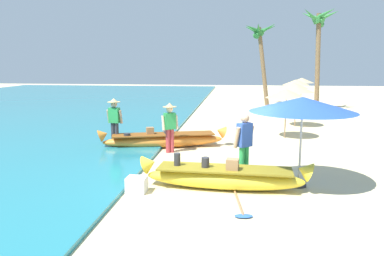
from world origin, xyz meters
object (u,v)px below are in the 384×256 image
object	(u,v)px
patio_umbrella_large	(303,105)
palm_tree_leaning_seaward	(260,38)
person_vendor_hatted	(170,124)
boat_yellow_foreground	(224,177)
boat_orange_midground	(163,140)
cooler_box	(137,185)
person_vendor_assistant	(114,119)
person_tourist_customer	(244,143)
paddle	(240,205)
palm_tree_tall_inland	(319,30)

from	to	relation	value
patio_umbrella_large	palm_tree_leaning_seaward	xyz separation A→B (m)	(-0.03, 17.47, 2.58)
person_vendor_hatted	palm_tree_leaning_seaward	xyz separation A→B (m)	(3.66, 14.44, 3.61)
boat_yellow_foreground	palm_tree_leaning_seaward	distance (m)	18.43
boat_orange_midground	cooler_box	size ratio (longest dim) A/B	9.92
boat_orange_midground	person_vendor_assistant	world-z (taller)	person_vendor_assistant
person_tourist_customer	palm_tree_leaning_seaward	world-z (taller)	palm_tree_leaning_seaward
boat_orange_midground	patio_umbrella_large	bearing A→B (deg)	-42.91
cooler_box	boat_orange_midground	bearing A→B (deg)	95.23
boat_orange_midground	cooler_box	world-z (taller)	boat_orange_midground
paddle	boat_orange_midground	bearing A→B (deg)	116.64
patio_umbrella_large	person_tourist_customer	bearing A→B (deg)	166.20
boat_orange_midground	patio_umbrella_large	distance (m)	5.79
boat_orange_midground	palm_tree_tall_inland	distance (m)	14.13
boat_orange_midground	palm_tree_tall_inland	bearing A→B (deg)	56.73
boat_yellow_foreground	cooler_box	distance (m)	2.05
palm_tree_leaning_seaward	cooler_box	world-z (taller)	palm_tree_leaning_seaward
boat_yellow_foreground	patio_umbrella_large	distance (m)	2.49
person_tourist_customer	paddle	distance (m)	2.04
boat_yellow_foreground	patio_umbrella_large	xyz separation A→B (m)	(1.79, 0.37, 1.70)
palm_tree_leaning_seaward	cooler_box	xyz separation A→B (m)	(-3.75, -18.34, -4.38)
person_tourist_customer	palm_tree_leaning_seaward	bearing A→B (deg)	85.70
person_vendor_hatted	palm_tree_tall_inland	xyz separation A→B (m)	(6.97, 11.92, 3.89)
palm_tree_tall_inland	paddle	size ratio (longest dim) A/B	3.47
palm_tree_leaning_seaward	boat_yellow_foreground	bearing A→B (deg)	-95.63
patio_umbrella_large	cooler_box	size ratio (longest dim) A/B	5.51
person_tourist_customer	palm_tree_tall_inland	bearing A→B (deg)	72.55
person_tourist_customer	paddle	bearing A→B (deg)	-93.22
paddle	palm_tree_leaning_seaward	bearing A→B (deg)	85.80
boat_orange_midground	person_tourist_customer	xyz separation A→B (m)	(2.74, -3.45, 0.69)
person_vendor_assistant	patio_umbrella_large	distance (m)	6.81
patio_umbrella_large	person_vendor_hatted	bearing A→B (deg)	140.58
person_vendor_hatted	palm_tree_leaning_seaward	size ratio (longest dim) A/B	0.30
boat_yellow_foreground	palm_tree_leaning_seaward	size ratio (longest dim) A/B	0.73
palm_tree_leaning_seaward	person_vendor_hatted	bearing A→B (deg)	-104.23
patio_umbrella_large	palm_tree_leaning_seaward	distance (m)	17.66
person_vendor_hatted	cooler_box	distance (m)	3.98
person_vendor_hatted	cooler_box	world-z (taller)	person_vendor_hatted
cooler_box	patio_umbrella_large	bearing A→B (deg)	14.78
boat_yellow_foreground	cooler_box	world-z (taller)	boat_yellow_foreground
person_vendor_assistant	cooler_box	xyz separation A→B (m)	(1.96, -4.42, -0.83)
person_tourist_customer	palm_tree_tall_inland	size ratio (longest dim) A/B	0.28
patio_umbrella_large	paddle	xyz separation A→B (m)	(-1.42, -1.48, -1.95)
boat_yellow_foreground	person_vendor_assistant	distance (m)	5.61
person_tourist_customer	paddle	xyz separation A→B (m)	(-0.10, -1.81, -0.93)
boat_yellow_foreground	boat_orange_midground	bearing A→B (deg)	118.67
person_tourist_customer	patio_umbrella_large	bearing A→B (deg)	-13.80
palm_tree_leaning_seaward	cooler_box	distance (m)	19.23
person_tourist_customer	palm_tree_leaning_seaward	xyz separation A→B (m)	(1.29, 17.15, 3.60)
boat_yellow_foreground	cooler_box	bearing A→B (deg)	-165.97
boat_orange_midground	palm_tree_leaning_seaward	xyz separation A→B (m)	(4.03, 13.70, 4.29)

